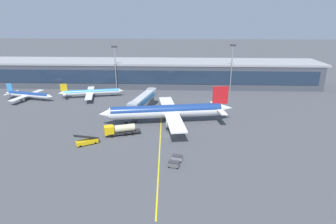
{
  "coord_description": "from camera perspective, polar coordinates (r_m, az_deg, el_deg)",
  "views": [
    {
      "loc": [
        2.92,
        -79.34,
        34.93
      ],
      "look_at": [
        -0.58,
        8.74,
        4.5
      ],
      "focal_mm": 30.51,
      "sensor_mm": 36.0,
      "label": 1
    }
  ],
  "objects": [
    {
      "name": "apron_lead_in_line",
      "position": [
        88.7,
        -1.5,
        -4.15
      ],
      "size": [
        3.77,
        79.94,
        0.01
      ],
      "primitive_type": "cube",
      "rotation": [
        0.0,
        0.0,
        0.04
      ],
      "color": "yellow",
      "rests_on": "ground_plane"
    },
    {
      "name": "commuter_jet_near",
      "position": [
        135.61,
        -26.11,
        3.13
      ],
      "size": [
        23.55,
        18.85,
        6.51
      ],
      "color": "white",
      "rests_on": "ground_plane"
    },
    {
      "name": "belt_loader",
      "position": [
        83.74,
        -15.88,
        -5.64
      ],
      "size": [
        6.58,
        4.74,
        3.49
      ],
      "color": "yellow",
      "rests_on": "ground_plane"
    },
    {
      "name": "baggage_cart_1",
      "position": [
        72.25,
        1.86,
        -9.17
      ],
      "size": [
        2.94,
        2.16,
        1.48
      ],
      "color": "gray",
      "rests_on": "ground_plane"
    },
    {
      "name": "apron_light_mast_1",
      "position": [
        137.3,
        -10.48,
        9.32
      ],
      "size": [
        2.8,
        0.5,
        21.06
      ],
      "color": "gray",
      "rests_on": "ground_plane"
    },
    {
      "name": "commuter_jet_far",
      "position": [
        130.04,
        -15.04,
        3.86
      ],
      "size": [
        27.8,
        22.47,
        6.55
      ],
      "color": "white",
      "rests_on": "ground_plane"
    },
    {
      "name": "baggage_cart_0",
      "position": [
        69.54,
        1.2,
        -10.37
      ],
      "size": [
        2.94,
        2.16,
        1.48
      ],
      "color": "#595B60",
      "rests_on": "ground_plane"
    },
    {
      "name": "fuel_tanker",
      "position": [
        87.61,
        -9.58,
        -3.49
      ],
      "size": [
        11.02,
        5.92,
        3.25
      ],
      "color": "#232326",
      "rests_on": "ground_plane"
    },
    {
      "name": "main_airliner",
      "position": [
        95.34,
        -0.14,
        0.17
      ],
      "size": [
        45.05,
        35.91,
        12.05
      ],
      "color": "white",
      "rests_on": "ground_plane"
    },
    {
      "name": "apron_light_mast_0",
      "position": [
        136.07,
        12.61,
        9.28
      ],
      "size": [
        2.8,
        0.5,
        21.91
      ],
      "color": "gray",
      "rests_on": "ground_plane"
    },
    {
      "name": "ground_plane",
      "position": [
        86.74,
        0.15,
        -4.7
      ],
      "size": [
        700.0,
        700.0,
        0.0
      ],
      "primitive_type": "plane",
      "color": "#47494F"
    },
    {
      "name": "terminal_building",
      "position": [
        148.51,
        -6.31,
        7.8
      ],
      "size": [
        183.65,
        22.33,
        12.5
      ],
      "color": "#424751",
      "rests_on": "ground_plane"
    },
    {
      "name": "jet_bridge",
      "position": [
        105.88,
        -4.82,
        2.6
      ],
      "size": [
        8.34,
        23.38,
        6.78
      ],
      "color": "#B2B7BC",
      "rests_on": "ground_plane"
    }
  ]
}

